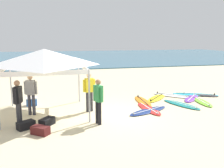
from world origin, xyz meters
name	(u,v)px	position (x,y,z in m)	size (l,w,h in m)	color
ground_plane	(108,115)	(0.00, 0.00, 0.00)	(80.00, 80.00, 0.00)	beige
sea	(62,57)	(0.00, 33.19, 0.05)	(80.00, 36.00, 0.10)	#386B84
canopy_tent	(44,58)	(-2.48, 0.92, 2.39)	(3.31, 3.31, 2.75)	#B7B7BC
surfboard_teal	(181,104)	(3.80, 0.60, 0.04)	(1.27, 2.25, 0.19)	#19847F
surfboard_orange	(143,101)	(2.23, 1.66, 0.04)	(0.74, 2.17, 0.19)	orange
surfboard_white	(175,96)	(4.42, 2.30, 0.04)	(2.31, 2.26, 0.19)	white
surfboard_navy	(148,111)	(1.84, 0.03, 0.04)	(2.25, 1.48, 0.19)	navy
surfboard_lime	(202,102)	(5.06, 0.77, 0.04)	(0.86, 2.02, 0.19)	#7AD12D
surfboard_red	(149,109)	(1.99, 0.32, 0.04)	(0.65, 2.13, 0.19)	red
surfboard_yellow	(157,98)	(3.21, 2.10, 0.04)	(1.93, 1.95, 0.19)	yellow
surfboard_black	(199,95)	(5.82, 2.14, 0.04)	(1.98, 1.56, 0.19)	black
surfboard_purple	(192,98)	(5.00, 1.60, 0.04)	(1.83, 1.85, 0.19)	purple
surfboard_cyan	(195,94)	(5.67, 2.28, 0.04)	(2.53, 1.74, 0.19)	#23B2CC
person_yellow	(89,89)	(-0.66, 0.72, 0.99)	(0.55, 0.26, 1.71)	#2D2D33
person_green	(98,98)	(-0.60, -0.95, 0.99)	(0.33, 0.52, 1.71)	black
person_black	(18,100)	(-3.44, -0.45, 0.99)	(0.30, 0.54, 1.71)	#2D2D33
person_grey	(31,92)	(-3.08, 0.84, 0.99)	(0.53, 0.31, 1.71)	#383842
gear_bag_near_tent	(40,130)	(-2.68, -1.45, 0.14)	(0.60, 0.32, 0.28)	#4C1919
gear_bag_by_pole	(47,122)	(-2.47, -0.62, 0.14)	(0.60, 0.32, 0.28)	black
gear_bag_on_sand	(26,125)	(-3.20, -0.79, 0.14)	(0.60, 0.32, 0.28)	black
cooler_box	(32,101)	(-3.18, 2.36, 0.20)	(0.50, 0.36, 0.39)	#2D60B7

